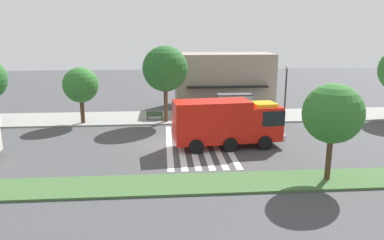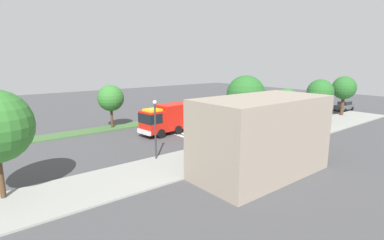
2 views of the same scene
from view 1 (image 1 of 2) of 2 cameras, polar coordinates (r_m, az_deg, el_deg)
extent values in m
plane|color=#424244|center=(29.01, -3.61, -3.92)|extent=(120.00, 120.00, 0.00)
cube|color=gray|center=(38.02, -3.87, 0.42)|extent=(60.00, 5.92, 0.14)
cube|color=#3D6033|center=(21.59, -3.22, -10.04)|extent=(60.00, 3.00, 0.14)
cube|color=silver|center=(29.01, -3.57, -3.91)|extent=(0.45, 11.51, 0.01)
cube|color=silver|center=(29.04, -1.79, -3.87)|extent=(0.45, 11.51, 0.01)
cube|color=silver|center=(29.09, -0.01, -3.83)|extent=(0.45, 11.51, 0.01)
cube|color=silver|center=(29.17, 1.75, -3.79)|extent=(0.45, 11.51, 0.01)
cube|color=silver|center=(29.28, 3.51, -3.74)|extent=(0.45, 11.51, 0.01)
cube|color=silver|center=(29.42, 5.25, -3.69)|extent=(0.45, 11.51, 0.01)
cube|color=red|center=(29.05, 11.01, -0.30)|extent=(2.71, 2.73, 2.63)
cube|color=red|center=(27.78, 3.09, -0.18)|extent=(5.98, 3.06, 3.13)
cube|color=black|center=(29.07, 11.74, 0.74)|extent=(2.02, 2.69, 1.16)
cube|color=silver|center=(29.82, 13.31, -2.18)|extent=(0.49, 2.51, 0.50)
cube|color=yellow|center=(28.75, 11.14, 2.48)|extent=(1.90, 1.91, 0.24)
cylinder|color=black|center=(30.42, 9.62, -2.18)|extent=(1.12, 0.41, 1.10)
cylinder|color=black|center=(28.19, 11.33, -3.52)|extent=(1.12, 0.41, 1.10)
cylinder|color=black|center=(29.08, -0.28, -2.72)|extent=(1.12, 0.41, 1.10)
cylinder|color=black|center=(26.74, 0.66, -4.19)|extent=(1.12, 0.41, 1.10)
cylinder|color=black|center=(29.62, 4.67, -2.46)|extent=(1.12, 0.41, 1.10)
cylinder|color=black|center=(27.33, 6.02, -3.87)|extent=(1.12, 0.41, 1.10)
cube|color=#4C4C51|center=(37.36, 6.63, 3.99)|extent=(3.50, 1.40, 0.12)
cube|color=#8C9E99|center=(36.95, 6.78, 1.98)|extent=(3.50, 0.08, 2.40)
cylinder|color=#333338|center=(37.92, 3.87, 2.34)|extent=(0.08, 0.08, 2.40)
cylinder|color=#333338|center=(38.56, 8.88, 2.40)|extent=(0.08, 0.08, 2.40)
cube|color=black|center=(36.90, 0.53, 0.81)|extent=(1.60, 0.50, 0.08)
cube|color=black|center=(36.63, 0.56, 1.13)|extent=(1.60, 0.06, 0.45)
cube|color=black|center=(36.89, -0.58, 0.44)|extent=(0.08, 0.45, 0.37)
cube|color=black|center=(37.02, 1.64, 0.48)|extent=(0.08, 0.45, 0.37)
cube|color=#2D472D|center=(36.77, -5.86, 0.69)|extent=(1.60, 0.50, 0.08)
cube|color=#2D472D|center=(36.50, -5.88, 1.02)|extent=(1.60, 0.06, 0.45)
cube|color=black|center=(36.85, -6.97, 0.33)|extent=(0.08, 0.45, 0.37)
cube|color=black|center=(36.81, -4.73, 0.37)|extent=(0.08, 0.45, 0.37)
cylinder|color=#2D2D30|center=(37.18, 14.38, 3.85)|extent=(0.16, 0.16, 5.11)
sphere|color=white|center=(36.84, 14.63, 8.04)|extent=(0.36, 0.36, 0.36)
cube|color=gray|center=(43.76, 4.89, 6.23)|extent=(11.32, 5.66, 6.29)
cube|color=black|center=(40.66, 5.62, 5.16)|extent=(9.06, 0.80, 0.16)
cylinder|color=#47301E|center=(36.66, -16.76, 1.51)|extent=(0.39, 0.39, 2.53)
sphere|color=#2D6B28|center=(36.25, -17.02, 5.27)|extent=(3.34, 3.34, 3.34)
cylinder|color=#513823|center=(35.71, -4.12, 2.65)|extent=(0.39, 0.39, 3.64)
sphere|color=#235B23|center=(35.23, -4.22, 8.00)|extent=(4.35, 4.35, 4.35)
cylinder|color=#47301E|center=(23.18, 20.60, -5.36)|extent=(0.33, 0.33, 2.79)
sphere|color=#2D6B28|center=(22.50, 21.15, 0.97)|extent=(3.49, 3.49, 3.49)
camera|label=2|loc=(62.74, 20.28, 13.15)|focal=27.58mm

